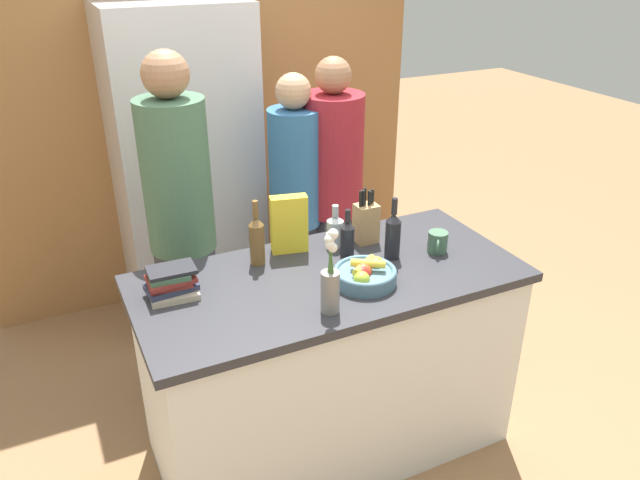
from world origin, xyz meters
TOP-DOWN VIEW (x-y plane):
  - ground_plane at (0.00, 0.00)m, footprint 14.00×14.00m
  - kitchen_island at (0.00, 0.00)m, footprint 1.65×0.77m
  - back_wall_wood at (0.00, 1.81)m, footprint 2.85×0.12m
  - refrigerator at (-0.24, 1.45)m, footprint 0.79×0.62m
  - fruit_bowl at (0.10, -0.13)m, footprint 0.26×0.26m
  - knife_block at (0.29, 0.21)m, footprint 0.10×0.09m
  - flower_vase at (-0.13, -0.25)m, footprint 0.07×0.07m
  - cereal_box at (-0.07, 0.27)m, footprint 0.17×0.09m
  - coffee_mug at (0.53, -0.02)m, footprint 0.10×0.12m
  - book_stack at (-0.64, 0.12)m, footprint 0.21×0.16m
  - bottle_oil at (0.32, 0.02)m, footprint 0.07×0.07m
  - bottle_vinegar at (-0.24, 0.23)m, footprint 0.07×0.07m
  - bottle_wine at (0.14, 0.12)m, footprint 0.06×0.06m
  - bottle_water at (0.14, 0.23)m, footprint 0.08×0.08m
  - person_at_sink at (-0.46, 0.66)m, footprint 0.32×0.32m
  - person_in_blue at (0.22, 0.87)m, footprint 0.28×0.28m
  - person_in_red_tee at (0.45, 0.87)m, footprint 0.34×0.34m

SIDE VIEW (x-z plane):
  - ground_plane at x=0.00m, z-range 0.00..0.00m
  - kitchen_island at x=0.00m, z-range 0.00..0.93m
  - person_in_blue at x=0.22m, z-range 0.11..1.71m
  - person_in_red_tee at x=0.45m, z-range 0.10..1.77m
  - refrigerator at x=-0.24m, z-range 0.00..1.92m
  - fruit_bowl at x=0.10m, z-range 0.92..1.03m
  - coffee_mug at x=0.53m, z-range 0.93..1.03m
  - book_stack at x=-0.64m, z-range 0.93..1.05m
  - bottle_water at x=0.14m, z-range 0.91..1.11m
  - bottle_wine at x=0.14m, z-range 0.91..1.13m
  - person_at_sink at x=-0.46m, z-range 0.13..1.92m
  - knife_block at x=0.29m, z-range 0.90..1.17m
  - bottle_oil at x=0.32m, z-range 0.90..1.19m
  - bottle_vinegar at x=-0.24m, z-range 0.90..1.20m
  - cereal_box at x=-0.07m, z-range 0.93..1.20m
  - flower_vase at x=-0.13m, z-range 0.90..1.24m
  - back_wall_wood at x=0.00m, z-range 0.00..2.60m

